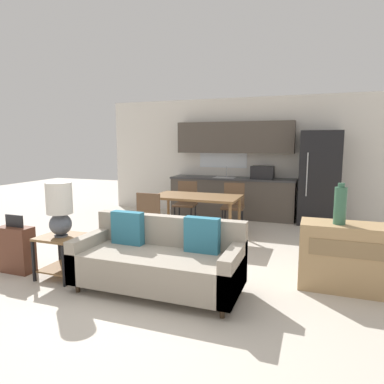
{
  "coord_description": "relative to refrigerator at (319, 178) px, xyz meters",
  "views": [
    {
      "loc": [
        1.78,
        -3.26,
        1.68
      ],
      "look_at": [
        0.04,
        1.5,
        0.95
      ],
      "focal_mm": 32.0,
      "sensor_mm": 36.0,
      "label": 1
    }
  ],
  "objects": [
    {
      "name": "ground_plane",
      "position": [
        -1.85,
        -4.23,
        -0.96
      ],
      "size": [
        20.0,
        20.0,
        0.0
      ],
      "primitive_type": "plane",
      "color": "beige"
    },
    {
      "name": "dining_chair_far_left",
      "position": [
        -2.51,
        -1.14,
        -0.45
      ],
      "size": [
        0.46,
        0.46,
        0.91
      ],
      "rotation": [
        0.0,
        0.0,
        0.11
      ],
      "color": "brown",
      "rests_on": "ground_plane"
    },
    {
      "name": "side_table",
      "position": [
        -3.02,
        -4.18,
        -0.6
      ],
      "size": [
        0.49,
        0.49,
        0.54
      ],
      "color": "brown",
      "rests_on": "ground_plane"
    },
    {
      "name": "kitchen_counter",
      "position": [
        -1.83,
        0.1,
        -0.12
      ],
      "size": [
        2.81,
        0.65,
        2.15
      ],
      "color": "#4C443D",
      "rests_on": "ground_plane"
    },
    {
      "name": "table_lamp",
      "position": [
        -2.99,
        -4.2,
        -0.06
      ],
      "size": [
        0.31,
        0.31,
        0.67
      ],
      "color": "#4C515B",
      "rests_on": "side_table"
    },
    {
      "name": "vase",
      "position": [
        0.2,
        -3.39,
        0.03
      ],
      "size": [
        0.13,
        0.13,
        0.47
      ],
      "color": "#336047",
      "rests_on": "credenza"
    },
    {
      "name": "wall_back",
      "position": [
        -1.85,
        0.4,
        0.39
      ],
      "size": [
        6.4,
        0.07,
        2.7
      ],
      "color": "silver",
      "rests_on": "ground_plane"
    },
    {
      "name": "suitcase",
      "position": [
        -3.7,
        -4.23,
        -0.65
      ],
      "size": [
        0.46,
        0.22,
        0.76
      ],
      "color": "brown",
      "rests_on": "ground_plane"
    },
    {
      "name": "credenza",
      "position": [
        0.31,
        -3.35,
        -0.58
      ],
      "size": [
        1.04,
        0.46,
        0.77
      ],
      "color": "tan",
      "rests_on": "ground_plane"
    },
    {
      "name": "dining_chair_near_left",
      "position": [
        -2.51,
        -2.68,
        -0.45
      ],
      "size": [
        0.42,
        0.42,
        0.91
      ],
      "rotation": [
        0.0,
        0.0,
        3.14
      ],
      "color": "brown",
      "rests_on": "ground_plane"
    },
    {
      "name": "refrigerator",
      "position": [
        0.0,
        0.0,
        0.0
      ],
      "size": [
        0.8,
        0.73,
        1.92
      ],
      "color": "black",
      "rests_on": "ground_plane"
    },
    {
      "name": "dining_table",
      "position": [
        -2.02,
        -1.91,
        -0.27
      ],
      "size": [
        1.51,
        0.82,
        0.76
      ],
      "color": "brown",
      "rests_on": "ground_plane"
    },
    {
      "name": "couch",
      "position": [
        -1.71,
        -4.07,
        -0.62
      ],
      "size": [
        1.89,
        0.8,
        0.86
      ],
      "color": "#3D2D1E",
      "rests_on": "ground_plane"
    },
    {
      "name": "dining_chair_far_right",
      "position": [
        -1.55,
        -1.1,
        -0.45
      ],
      "size": [
        0.46,
        0.46,
        0.91
      ],
      "rotation": [
        0.0,
        0.0,
        0.1
      ],
      "color": "brown",
      "rests_on": "ground_plane"
    }
  ]
}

